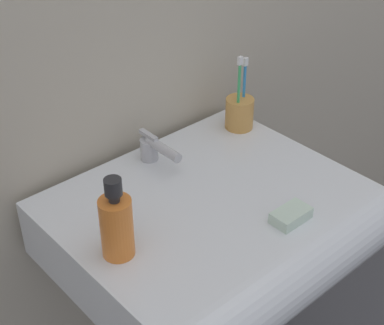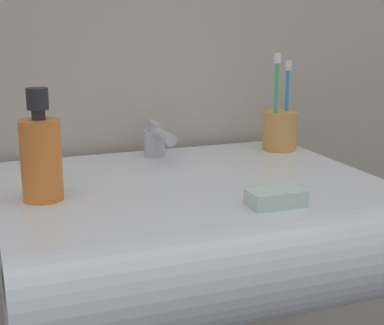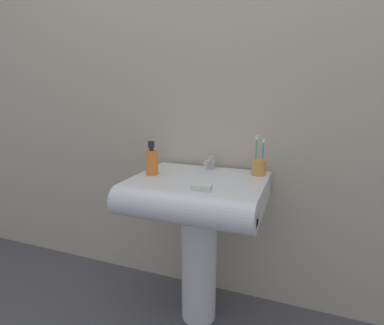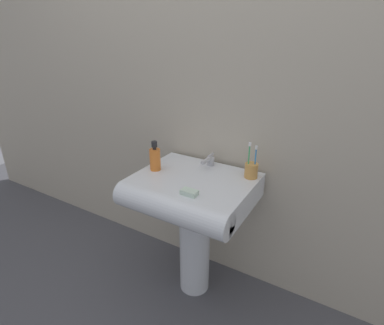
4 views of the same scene
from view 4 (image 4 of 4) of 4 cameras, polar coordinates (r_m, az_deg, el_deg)
ground_plane at (r=2.06m, az=0.48°, el=-22.28°), size 6.00×6.00×0.00m
wall_back at (r=1.71m, az=5.50°, el=14.04°), size 5.00×0.05×2.40m
sink_pedestal at (r=1.85m, az=0.51°, el=-15.44°), size 0.18×0.18×0.63m
sink_basin at (r=1.60m, az=-0.40°, el=-5.69°), size 0.62×0.54×0.14m
faucet at (r=1.72m, az=3.23°, el=0.43°), size 0.04×0.13×0.07m
toothbrush_cup at (r=1.61m, az=11.22°, el=-1.41°), size 0.07×0.07×0.20m
soap_bottle at (r=1.68m, az=-7.06°, el=0.77°), size 0.06×0.06×0.17m
bar_soap at (r=1.43m, az=-0.51°, el=-5.71°), size 0.08×0.05×0.02m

